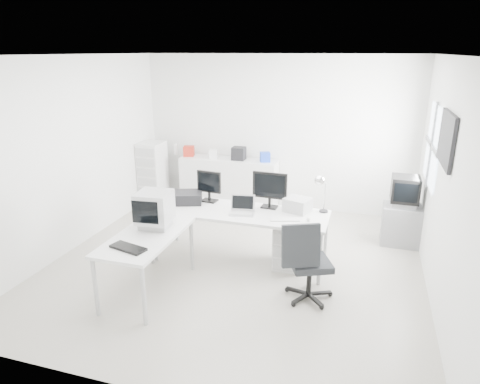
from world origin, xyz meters
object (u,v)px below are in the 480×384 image
(main_desk, at_px, (240,236))
(lcd_monitor_large, at_px, (270,190))
(filing_cabinet, at_px, (153,173))
(laser_printer, at_px, (297,205))
(crt_monitor, at_px, (155,210))
(lcd_monitor_small, at_px, (209,186))
(sideboard, at_px, (229,182))
(office_chair, at_px, (310,259))
(tv_cabinet, at_px, (401,225))
(inkjet_printer, at_px, (186,197))
(crt_tv, at_px, (405,192))
(laptop, at_px, (242,207))
(drawer_pedestal, at_px, (290,246))
(side_desk, at_px, (148,263))

(main_desk, distance_m, lcd_monitor_large, 0.76)
(filing_cabinet, bearing_deg, main_desk, -38.11)
(lcd_monitor_large, relative_size, laser_printer, 1.55)
(crt_monitor, bearing_deg, lcd_monitor_small, 69.44)
(lcd_monitor_large, distance_m, sideboard, 2.29)
(office_chair, bearing_deg, laser_printer, 85.15)
(tv_cabinet, bearing_deg, office_chair, -119.71)
(tv_cabinet, bearing_deg, inkjet_printer, -159.09)
(tv_cabinet, bearing_deg, sideboard, 164.54)
(crt_monitor, distance_m, office_chair, 1.98)
(office_chair, bearing_deg, lcd_monitor_small, 125.47)
(office_chair, relative_size, filing_cabinet, 0.85)
(tv_cabinet, bearing_deg, crt_tv, 0.00)
(inkjet_printer, relative_size, sideboard, 0.24)
(office_chair, bearing_deg, lcd_monitor_large, 103.08)
(laser_printer, height_order, tv_cabinet, laser_printer)
(crt_monitor, xyz_separation_m, tv_cabinet, (3.04, 2.11, -0.67))
(crt_tv, bearing_deg, filing_cabinet, 173.07)
(inkjet_printer, height_order, tv_cabinet, inkjet_printer)
(lcd_monitor_large, relative_size, tv_cabinet, 0.83)
(lcd_monitor_small, distance_m, filing_cabinet, 2.38)
(lcd_monitor_large, height_order, office_chair, lcd_monitor_large)
(lcd_monitor_large, relative_size, crt_tv, 1.02)
(inkjet_printer, bearing_deg, filing_cabinet, 111.09)
(laptop, xyz_separation_m, crt_monitor, (-0.90, -0.75, 0.13))
(inkjet_printer, xyz_separation_m, filing_cabinet, (-1.46, 1.71, -0.23))
(main_desk, height_order, tv_cabinet, main_desk)
(tv_cabinet, xyz_separation_m, crt_tv, (0.00, 0.00, 0.53))
(laser_printer, relative_size, office_chair, 0.32)
(drawer_pedestal, xyz_separation_m, filing_cabinet, (-3.01, 1.76, 0.30))
(lcd_monitor_small, xyz_separation_m, sideboard, (-0.32, 1.86, -0.52))
(lcd_monitor_small, height_order, tv_cabinet, lcd_monitor_small)
(inkjet_printer, distance_m, tv_cabinet, 3.30)
(sideboard, bearing_deg, main_desk, -67.54)
(main_desk, relative_size, crt_tv, 4.80)
(lcd_monitor_small, bearing_deg, drawer_pedestal, -2.87)
(main_desk, height_order, laptop, laptop)
(side_desk, distance_m, lcd_monitor_small, 1.51)
(drawer_pedestal, xyz_separation_m, office_chair, (0.37, -0.75, 0.21))
(lcd_monitor_large, height_order, tv_cabinet, lcd_monitor_large)
(inkjet_printer, relative_size, laser_printer, 1.36)
(lcd_monitor_small, distance_m, tv_cabinet, 3.00)
(lcd_monitor_large, height_order, sideboard, lcd_monitor_large)
(laptop, distance_m, crt_tv, 2.54)
(laser_printer, height_order, crt_monitor, crt_monitor)
(lcd_monitor_large, bearing_deg, filing_cabinet, 152.64)
(inkjet_printer, distance_m, filing_cabinet, 2.26)
(main_desk, xyz_separation_m, laptop, (0.05, -0.10, 0.48))
(lcd_monitor_large, xyz_separation_m, office_chair, (0.72, -0.95, -0.49))
(lcd_monitor_small, xyz_separation_m, office_chair, (1.62, -0.95, -0.47))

